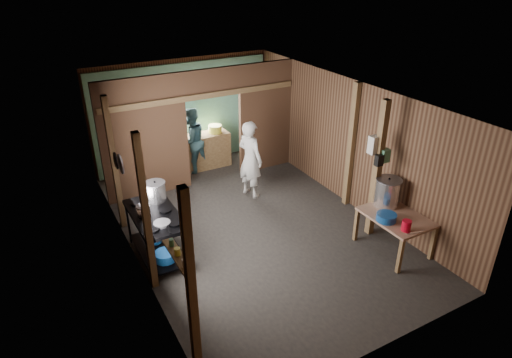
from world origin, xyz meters
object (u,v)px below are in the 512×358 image
stove_pot_large (156,192)px  yellow_tub (215,129)px  cook (250,159)px  stock_pot (387,193)px  gas_range (158,236)px  prep_table (393,233)px  pink_bucket (406,226)px

stove_pot_large → yellow_tub: size_ratio=1.09×
stove_pot_large → cook: (2.30, 0.81, -0.20)m
stock_pot → gas_range: bearing=160.1°
prep_table → pink_bucket: 0.63m
yellow_tub → stove_pot_large: bearing=-131.2°
stove_pot_large → pink_bucket: (3.34, -2.62, -0.26)m
pink_bucket → cook: size_ratio=0.11×
prep_table → pink_bucket: size_ratio=6.31×
stove_pot_large → pink_bucket: 4.25m
prep_table → stove_pot_large: stove_pot_large is taller
yellow_tub → cook: (-0.01, -1.83, -0.09)m
stove_pot_large → cook: 2.44m
gas_range → pink_bucket: (3.51, -2.18, 0.34)m
prep_table → cook: (-1.24, 3.02, 0.50)m
stove_pot_large → cook: bearing=19.3°
pink_bucket → cook: bearing=106.9°
stove_pot_large → prep_table: bearing=-32.0°
stove_pot_large → pink_bucket: stove_pot_large is taller
yellow_tub → cook: cook is taller
gas_range → yellow_tub: 3.99m
stove_pot_large → yellow_tub: 3.51m
pink_bucket → stock_pot: bearing=68.1°
prep_table → stock_pot: (0.12, 0.38, 0.59)m
stock_pot → pink_bucket: stock_pot is taller
pink_bucket → cook: 3.58m
prep_table → cook: cook is taller
cook → pink_bucket: bearing=178.7°
prep_table → cook: size_ratio=0.69×
cook → stock_pot: bearing=-171.0°
prep_table → stock_pot: bearing=72.9°
stock_pot → cook: 2.97m
cook → prep_table: bearing=-175.9°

